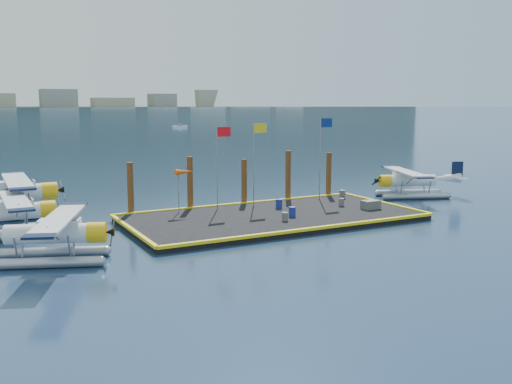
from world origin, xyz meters
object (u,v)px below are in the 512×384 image
Objects in this scene: seaplane_a at (53,237)px; drum_2 at (341,202)px; crate at (371,205)px; flagpole_yellow at (256,151)px; piling_1 at (190,185)px; piling_2 at (244,183)px; piling_3 at (288,177)px; seaplane_d at (409,182)px; drum_1 at (285,217)px; piling_0 at (131,190)px; flagpole_blue at (322,146)px; seaplane_c at (11,196)px; piling_4 at (329,176)px; drum_3 at (292,212)px; drum_4 at (342,194)px; drum_5 at (279,204)px; windsock at (185,173)px; flagpole_red at (220,155)px; seaplane_b at (9,215)px.

seaplane_a is 15.07× the size of drum_2.
flagpole_yellow is (-6.78, 5.23, 3.79)m from crate.
flagpole_yellow is 5.52m from piling_1.
piling_2 is 0.88× the size of piling_3.
seaplane_d is 19.37m from piling_1.
drum_1 is 7.12m from flagpole_yellow.
piling_1 is at bearing 0.00° from piling_0.
piling_3 is at bearing 143.93° from flagpole_blue.
piling_3 is at bearing 97.69° from seaplane_d.
crate is (23.45, -11.00, -0.87)m from seaplane_c.
flagpole_blue is 3.61m from piling_4.
piling_3 is 1.07× the size of piling_4.
flagpole_blue is (5.78, 4.92, 3.95)m from drum_3.
seaplane_d is at bearing 123.73° from seaplane_a.
piling_2 is at bearing 0.00° from piling_0.
drum_4 is 12.70m from piling_1.
seaplane_a is 0.85× the size of seaplane_c.
seaplane_d is (30.37, 6.86, -0.03)m from seaplane_a.
crate is (1.20, -1.98, 0.03)m from drum_2.
drum_3 is 0.17× the size of piling_4.
flagpole_blue is (-1.77, 0.41, 3.95)m from drum_4.
piling_3 reaches higher than drum_2.
drum_1 is 7.08m from drum_2.
seaplane_a is 17.92m from flagpole_yellow.
drum_1 is 11.63m from piling_4.
flagpole_blue is at bearing 167.08° from drum_4.
drum_5 is (-13.56, -1.01, -0.60)m from seaplane_d.
drum_4 is at bearing 78.54° from crate.
drum_2 is 3.58m from drum_4.
seaplane_d is (31.16, -6.62, -0.25)m from seaplane_c.
seaplane_a is at bearing -173.15° from drum_1.
flagpole_blue is at bearing -8.51° from piling_1.
seaplane_d reaches higher than drum_2.
flagpole_blue reaches higher than flagpole_yellow.
seaplane_c is 17.66× the size of drum_2.
seaplane_c is at bearing 143.33° from drum_1.
flagpole_blue is at bearing -0.00° from windsock.
piling_3 is (19.67, 9.32, 0.78)m from seaplane_a.
flagpole_red is (-8.58, 3.25, 3.71)m from drum_2.
seaplane_b is 15.31× the size of drum_2.
flagpole_red is 6.84m from piling_0.
seaplane_a reaches higher than drum_2.
drum_4 is 0.10× the size of flagpole_blue.
flagpole_blue is 6.98m from piling_2.
piling_3 is at bearing 79.51° from seaplane_c.
crate is 0.30× the size of piling_1.
seaplane_d is 8.89m from crate.
seaplane_d reaches higher than drum_1.
piling_1 is at bearing 170.86° from drum_4.
seaplane_b is 2.21× the size of piling_4.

